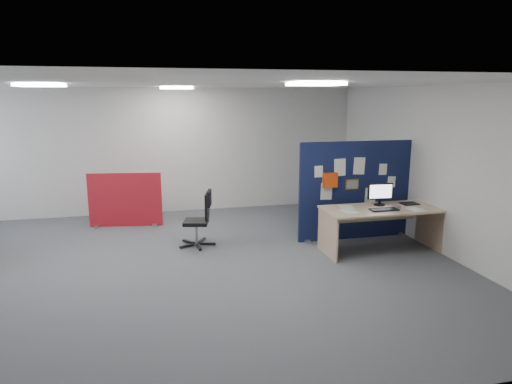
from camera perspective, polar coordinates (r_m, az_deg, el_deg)
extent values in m
plane|color=#515459|center=(7.01, -11.95, -9.44)|extent=(9.00, 9.00, 0.00)
cube|color=white|center=(6.54, -13.00, 13.18)|extent=(9.00, 7.00, 0.02)
cube|color=silver|center=(10.11, -12.87, 4.98)|extent=(9.00, 0.02, 2.70)
cube|color=silver|center=(3.26, -11.17, -9.45)|extent=(9.00, 0.02, 2.70)
cube|color=silver|center=(8.07, 21.42, 2.75)|extent=(0.02, 7.00, 2.70)
cube|color=white|center=(5.92, 7.42, 13.24)|extent=(0.60, 0.60, 0.04)
cube|color=white|center=(7.18, -25.35, 11.98)|extent=(0.60, 0.60, 0.04)
cube|color=white|center=(9.06, -9.94, 12.69)|extent=(0.60, 0.60, 0.04)
cube|color=#0F1539|center=(8.28, 12.39, 0.19)|extent=(2.12, 0.06, 1.75)
cube|color=#959499|center=(8.16, 6.30, -6.01)|extent=(0.08, 0.30, 0.04)
cube|color=#959499|center=(8.92, 17.46, -4.93)|extent=(0.08, 0.30, 0.04)
cube|color=white|center=(7.90, 7.84, 2.55)|extent=(0.15, 0.01, 0.20)
cube|color=white|center=(8.03, 10.44, 3.05)|extent=(0.21, 0.01, 0.30)
cube|color=white|center=(8.18, 12.78, 3.20)|extent=(0.21, 0.01, 0.30)
cube|color=white|center=(8.41, 15.59, 2.75)|extent=(0.15, 0.01, 0.20)
cube|color=white|center=(8.02, 8.79, 0.10)|extent=(0.21, 0.01, 0.30)
cube|color=white|center=(8.39, 14.09, -0.49)|extent=(0.21, 0.01, 0.30)
cube|color=white|center=(8.54, 16.58, 1.22)|extent=(0.15, 0.01, 0.20)
cube|color=gold|center=(8.19, 11.91, 0.95)|extent=(0.24, 0.01, 0.18)
cube|color=#DC3F0D|center=(7.95, 9.24, 1.49)|extent=(0.25, 0.10, 0.25)
cube|color=tan|center=(7.72, 15.40, -2.06)|extent=(1.91, 0.85, 0.03)
cube|color=tan|center=(7.42, 8.94, -5.24)|extent=(0.03, 0.78, 0.70)
cube|color=tan|center=(8.29, 20.89, -4.08)|extent=(0.03, 0.78, 0.70)
cube|color=tan|center=(8.09, 14.01, -2.54)|extent=(1.72, 0.02, 0.30)
cylinder|color=black|center=(7.89, 15.17, -1.55)|extent=(0.18, 0.18, 0.02)
cube|color=black|center=(7.88, 15.19, -1.16)|extent=(0.04, 0.03, 0.09)
cube|color=black|center=(7.84, 15.26, 0.09)|extent=(0.43, 0.06, 0.27)
cube|color=silver|center=(7.83, 15.33, 0.06)|extent=(0.38, 0.03, 0.23)
cube|color=black|center=(7.58, 15.71, -2.12)|extent=(0.45, 0.18, 0.02)
cube|color=#959499|center=(7.77, 17.24, -1.85)|extent=(0.11, 0.07, 0.03)
cube|color=black|center=(8.14, 18.62, -1.37)|extent=(0.29, 0.23, 0.01)
cube|color=#A71522|center=(9.27, -16.03, -0.95)|extent=(1.40, 0.27, 1.06)
cube|color=#959499|center=(9.44, -19.23, -4.13)|extent=(0.08, 0.30, 0.04)
cube|color=#959499|center=(9.38, -12.45, -3.82)|extent=(0.08, 0.30, 0.04)
cube|color=black|center=(7.92, -6.02, -6.45)|extent=(0.27, 0.10, 0.04)
cube|color=black|center=(8.11, -6.83, -6.02)|extent=(0.17, 0.25, 0.04)
cube|color=black|center=(8.07, -8.43, -6.16)|extent=(0.21, 0.23, 0.04)
cube|color=black|center=(7.86, -8.66, -6.67)|extent=(0.26, 0.14, 0.04)
cube|color=black|center=(7.76, -7.14, -6.86)|extent=(0.07, 0.27, 0.04)
cylinder|color=#959499|center=(7.89, -7.45, -5.15)|extent=(0.05, 0.05, 0.37)
cube|color=black|center=(7.83, -7.49, -3.74)|extent=(0.49, 0.49, 0.06)
cube|color=black|center=(7.74, -6.12, -1.73)|extent=(0.13, 0.37, 0.44)
cube|color=black|center=(7.70, -5.89, -0.78)|extent=(0.13, 0.34, 0.26)
cube|color=white|center=(7.37, 11.59, -2.39)|extent=(0.26, 0.33, 0.00)
cube|color=white|center=(7.63, 11.26, -1.88)|extent=(0.25, 0.33, 0.00)
cube|color=white|center=(7.79, 19.29, -2.05)|extent=(0.24, 0.32, 0.00)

